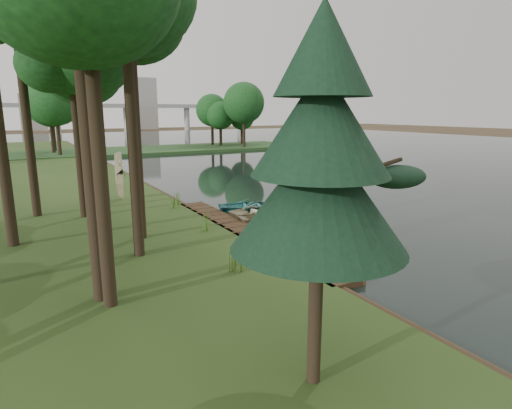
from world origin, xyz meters
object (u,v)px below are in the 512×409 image
rowboat_0 (366,251)px  stored_rowboat (122,194)px  pine_tree (320,155)px  rowboat_2 (313,235)px  rowboat_1 (333,243)px  boardwalk (246,233)px

rowboat_0 → stored_rowboat: size_ratio=1.15×
stored_rowboat → pine_tree: bearing=-175.1°
rowboat_0 → rowboat_2: size_ratio=1.10×
rowboat_1 → pine_tree: pine_tree is taller
rowboat_2 → pine_tree: (-7.04, -9.37, 5.14)m
rowboat_1 → stored_rowboat: stored_rowboat is taller
stored_rowboat → rowboat_0: bearing=-152.3°
rowboat_0 → rowboat_1: size_ratio=1.18×
rowboat_0 → boardwalk: bearing=19.4°
boardwalk → stored_rowboat: (-3.79, 11.58, 0.50)m
boardwalk → rowboat_0: 6.52m
rowboat_1 → pine_tree: size_ratio=0.39×
boardwalk → rowboat_2: 3.56m
rowboat_0 → rowboat_2: 3.28m
pine_tree → boardwalk: bearing=68.8°
boardwalk → pine_tree: size_ratio=1.92×
rowboat_2 → pine_tree: size_ratio=0.42×
boardwalk → rowboat_0: (2.81, -5.88, 0.30)m
rowboat_1 → rowboat_2: rowboat_2 is taller
rowboat_0 → pine_tree: bearing=123.2°
pine_tree → stored_rowboat: bearing=87.9°
boardwalk → rowboat_2: bearing=-47.7°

